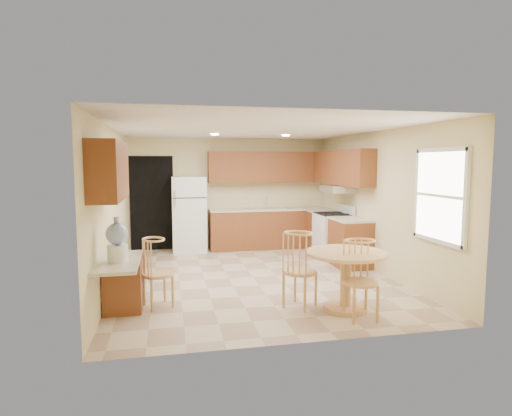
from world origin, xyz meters
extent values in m
plane|color=#C7AF90|center=(0.00, 0.00, 0.00)|extent=(5.50, 5.50, 0.00)
cube|color=white|center=(0.00, 0.00, 2.50)|extent=(4.50, 5.50, 0.02)
cube|color=beige|center=(0.00, 2.75, 1.25)|extent=(4.50, 0.02, 2.50)
cube|color=beige|center=(0.00, -2.75, 1.25)|extent=(4.50, 0.02, 2.50)
cube|color=beige|center=(-2.25, 0.00, 1.25)|extent=(0.02, 5.50, 2.50)
cube|color=beige|center=(2.25, 0.00, 1.25)|extent=(0.02, 5.50, 2.50)
cube|color=black|center=(-1.75, 2.73, 1.05)|extent=(0.90, 0.02, 2.10)
cube|color=brown|center=(0.88, 2.45, 0.43)|extent=(2.75, 0.60, 0.87)
cube|color=beige|center=(0.88, 2.45, 0.89)|extent=(2.75, 0.63, 0.04)
cube|color=brown|center=(1.95, 1.85, 0.43)|extent=(0.60, 0.59, 0.87)
cube|color=beige|center=(1.95, 1.85, 0.89)|extent=(0.63, 0.59, 0.04)
cube|color=brown|center=(1.95, 0.40, 0.43)|extent=(0.60, 0.80, 0.87)
cube|color=beige|center=(1.95, 0.40, 0.89)|extent=(0.63, 0.80, 0.04)
cube|color=brown|center=(0.88, 2.58, 1.85)|extent=(2.75, 0.33, 0.70)
cube|color=brown|center=(2.08, 1.21, 1.85)|extent=(0.33, 2.42, 0.70)
cube|color=brown|center=(-2.08, -1.60, 1.85)|extent=(0.33, 1.40, 0.70)
cube|color=silver|center=(0.85, 2.45, 0.91)|extent=(0.78, 0.44, 0.01)
cube|color=silver|center=(2.00, 1.18, 1.42)|extent=(0.50, 0.76, 0.14)
cube|color=brown|center=(-2.00, -1.32, 0.36)|extent=(0.48, 0.42, 0.72)
cube|color=beige|center=(-2.00, -1.70, 0.75)|extent=(0.50, 1.20, 0.04)
cube|color=white|center=(2.23, -1.85, 1.50)|extent=(0.05, 1.00, 1.20)
cube|color=white|center=(2.22, -1.85, 2.12)|extent=(0.05, 1.10, 0.06)
cube|color=white|center=(2.22, -1.85, 0.88)|extent=(0.05, 1.10, 0.06)
cube|color=white|center=(2.22, -2.38, 1.50)|extent=(0.05, 0.06, 1.28)
cube|color=white|center=(2.22, -1.32, 1.50)|extent=(0.05, 0.06, 1.28)
cylinder|color=white|center=(-0.50, 1.20, 2.48)|extent=(0.14, 0.14, 0.02)
cylinder|color=white|center=(0.90, 1.20, 2.48)|extent=(0.14, 0.14, 0.02)
cube|color=white|center=(-0.95, 2.40, 0.83)|extent=(0.73, 0.68, 1.65)
cube|color=black|center=(-0.95, 2.06, 1.21)|extent=(0.71, 0.01, 0.02)
cube|color=silver|center=(-1.25, 2.05, 1.12)|extent=(0.03, 0.03, 0.18)
cube|color=silver|center=(-1.25, 2.05, 1.31)|extent=(0.03, 0.03, 0.14)
cube|color=white|center=(1.92, 1.18, 0.45)|extent=(0.65, 0.76, 0.90)
cube|color=black|center=(1.92, 1.18, 0.91)|extent=(0.64, 0.75, 0.02)
cube|color=white|center=(2.20, 1.18, 1.00)|extent=(0.06, 0.76, 0.18)
cylinder|color=#E1AB70|center=(0.88, -1.86, 0.03)|extent=(0.57, 0.57, 0.06)
cylinder|color=#E1AB70|center=(0.88, -1.86, 0.38)|extent=(0.14, 0.14, 0.71)
cylinder|color=#E1AB70|center=(0.88, -1.86, 0.77)|extent=(1.06, 1.06, 0.04)
cylinder|color=#E1AB70|center=(0.33, -1.61, 0.48)|extent=(0.45, 0.45, 0.04)
cylinder|color=#E1AB70|center=(0.17, -1.45, 0.24)|extent=(0.04, 0.04, 0.48)
cylinder|color=#E1AB70|center=(0.49, -1.45, 0.24)|extent=(0.04, 0.04, 0.48)
cylinder|color=#E1AB70|center=(0.17, -1.77, 0.24)|extent=(0.04, 0.04, 0.48)
cylinder|color=#E1AB70|center=(0.49, -1.77, 0.24)|extent=(0.04, 0.04, 0.48)
cylinder|color=#E1AB70|center=(0.93, -2.20, 0.47)|extent=(0.43, 0.43, 0.04)
cylinder|color=#E1AB70|center=(0.77, -2.04, 0.23)|extent=(0.04, 0.04, 0.47)
cylinder|color=#E1AB70|center=(1.08, -2.04, 0.23)|extent=(0.04, 0.04, 0.47)
cylinder|color=#E1AB70|center=(0.77, -2.36, 0.23)|extent=(0.04, 0.04, 0.47)
cylinder|color=#E1AB70|center=(1.08, -2.36, 0.23)|extent=(0.04, 0.04, 0.47)
cylinder|color=#E1AB70|center=(-1.55, -1.20, 0.44)|extent=(0.41, 0.41, 0.04)
cylinder|color=#E1AB70|center=(-1.70, -1.05, 0.22)|extent=(0.04, 0.04, 0.44)
cylinder|color=#E1AB70|center=(-1.40, -1.05, 0.22)|extent=(0.04, 0.04, 0.44)
cylinder|color=#E1AB70|center=(-1.70, -1.35, 0.22)|extent=(0.04, 0.04, 0.44)
cylinder|color=#E1AB70|center=(-1.40, -1.35, 0.22)|extent=(0.04, 0.04, 0.44)
cylinder|color=white|center=(-2.00, -1.77, 0.87)|extent=(0.24, 0.24, 0.21)
sphere|color=#89A2D4|center=(-2.00, -1.77, 1.11)|extent=(0.26, 0.26, 0.26)
cylinder|color=#89A2D4|center=(-2.00, -1.77, 1.27)|extent=(0.07, 0.07, 0.07)
camera|label=1|loc=(-1.40, -7.01, 1.94)|focal=30.00mm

